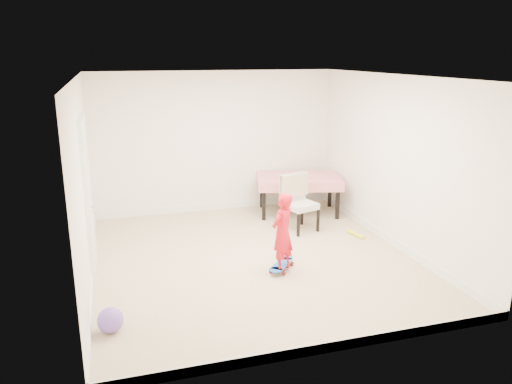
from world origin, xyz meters
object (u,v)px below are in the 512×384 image
object	(u,v)px
dining_chair	(301,203)
balloon	(110,320)
dining_table	(298,195)
child	(282,235)
skateboard	(282,266)

from	to	relation	value
dining_chair	balloon	world-z (taller)	dining_chair
dining_table	child	bearing A→B (deg)	-101.50
skateboard	dining_chair	bearing A→B (deg)	9.25
child	balloon	bearing A→B (deg)	-16.80
child	balloon	xyz separation A→B (m)	(-2.27, -0.90, -0.41)
dining_table	balloon	xyz separation A→B (m)	(-3.44, -3.31, -0.21)
dining_chair	child	bearing A→B (deg)	-137.40
dining_table	dining_chair	size ratio (longest dim) A/B	1.59
dining_table	skateboard	distance (m)	2.60
dining_chair	skateboard	bearing A→B (deg)	-138.08
skateboard	balloon	distance (m)	2.51
skateboard	child	size ratio (longest dim) A/B	0.56
dining_chair	skateboard	xyz separation A→B (m)	(-0.83, -1.41, -0.43)
dining_table	child	world-z (taller)	child
dining_table	skateboard	xyz separation A→B (m)	(-1.14, -2.32, -0.31)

